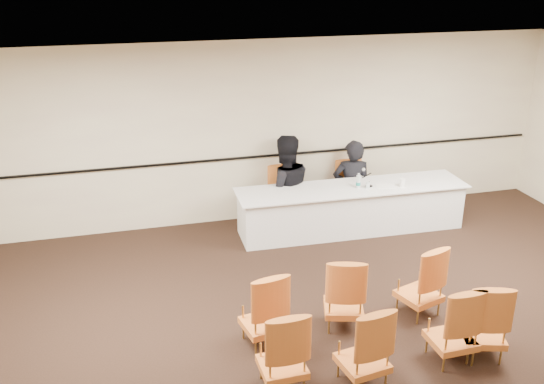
{
  "coord_description": "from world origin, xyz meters",
  "views": [
    {
      "loc": [
        -2.39,
        -5.32,
        4.22
      ],
      "look_at": [
        -0.27,
        2.6,
        1.0
      ],
      "focal_mm": 40.0,
      "sensor_mm": 36.0,
      "label": 1
    }
  ],
  "objects_px": {
    "panelist_second": "(284,192)",
    "aud_chair_front_right": "(420,280)",
    "coffee_cup": "(402,183)",
    "aud_chair_back_mid": "(364,344)",
    "panelist_second_chair": "(284,196)",
    "water_bottle": "(358,181)",
    "aud_chair_front_mid": "(344,291)",
    "aud_chair_back_right": "(483,318)",
    "aud_chair_extra": "(453,323)",
    "panelist_main_chair": "(351,190)",
    "microphone": "(369,178)",
    "aud_chair_back_left": "(282,348)",
    "panelist_main": "(351,191)",
    "aud_chair_front_left": "(264,308)",
    "panel_table": "(351,209)",
    "drinking_glass": "(368,185)"
  },
  "relations": [
    {
      "from": "panelist_second",
      "to": "aud_chair_front_right",
      "type": "relative_size",
      "value": 2.08
    },
    {
      "from": "coffee_cup",
      "to": "aud_chair_back_mid",
      "type": "height_order",
      "value": "aud_chair_back_mid"
    },
    {
      "from": "panelist_second_chair",
      "to": "water_bottle",
      "type": "height_order",
      "value": "water_bottle"
    },
    {
      "from": "aud_chair_front_mid",
      "to": "aud_chair_back_right",
      "type": "relative_size",
      "value": 1.0
    },
    {
      "from": "water_bottle",
      "to": "aud_chair_extra",
      "type": "distance_m",
      "value": 3.47
    },
    {
      "from": "panelist_main_chair",
      "to": "microphone",
      "type": "bearing_deg",
      "value": -84.46
    },
    {
      "from": "panelist_second",
      "to": "aud_chair_back_left",
      "type": "bearing_deg",
      "value": 72.64
    },
    {
      "from": "panelist_main",
      "to": "aud_chair_front_left",
      "type": "height_order",
      "value": "panelist_main"
    },
    {
      "from": "aud_chair_front_mid",
      "to": "aud_chair_back_mid",
      "type": "bearing_deg",
      "value": -83.56
    },
    {
      "from": "panelist_second_chair",
      "to": "panel_table",
      "type": "bearing_deg",
      "value": -29.72
    },
    {
      "from": "panelist_second",
      "to": "aud_chair_front_right",
      "type": "height_order",
      "value": "panelist_second"
    },
    {
      "from": "aud_chair_front_left",
      "to": "water_bottle",
      "type": "bearing_deg",
      "value": 39.33
    },
    {
      "from": "panelist_main",
      "to": "panelist_second_chair",
      "type": "relative_size",
      "value": 1.88
    },
    {
      "from": "microphone",
      "to": "aud_chair_front_left",
      "type": "relative_size",
      "value": 0.29
    },
    {
      "from": "panelist_second_chair",
      "to": "aud_chair_back_mid",
      "type": "height_order",
      "value": "same"
    },
    {
      "from": "panelist_second",
      "to": "aud_chair_back_right",
      "type": "distance_m",
      "value": 4.22
    },
    {
      "from": "coffee_cup",
      "to": "aud_chair_back_right",
      "type": "relative_size",
      "value": 0.15
    },
    {
      "from": "panelist_second",
      "to": "aud_chair_back_left",
      "type": "relative_size",
      "value": 2.08
    },
    {
      "from": "panelist_second",
      "to": "panelist_second_chair",
      "type": "height_order",
      "value": "panelist_second"
    },
    {
      "from": "aud_chair_front_left",
      "to": "aud_chair_back_right",
      "type": "xyz_separation_m",
      "value": [
        2.3,
        -0.84,
        0.0
      ]
    },
    {
      "from": "coffee_cup",
      "to": "panelist_main_chair",
      "type": "bearing_deg",
      "value": 126.49
    },
    {
      "from": "water_bottle",
      "to": "aud_chair_back_right",
      "type": "relative_size",
      "value": 0.25
    },
    {
      "from": "aud_chair_front_left",
      "to": "panelist_second",
      "type": "bearing_deg",
      "value": 59.75
    },
    {
      "from": "panelist_second",
      "to": "aud_chair_back_right",
      "type": "bearing_deg",
      "value": 104.36
    },
    {
      "from": "panelist_second_chair",
      "to": "microphone",
      "type": "bearing_deg",
      "value": -25.85
    },
    {
      "from": "microphone",
      "to": "aud_chair_front_left",
      "type": "bearing_deg",
      "value": -150.44
    },
    {
      "from": "coffee_cup",
      "to": "aud_chair_front_mid",
      "type": "bearing_deg",
      "value": -128.79
    },
    {
      "from": "drinking_glass",
      "to": "aud_chair_front_right",
      "type": "xyz_separation_m",
      "value": [
        -0.33,
        -2.43,
        -0.32
      ]
    },
    {
      "from": "panel_table",
      "to": "aud_chair_back_mid",
      "type": "height_order",
      "value": "aud_chair_back_mid"
    },
    {
      "from": "water_bottle",
      "to": "aud_chair_back_left",
      "type": "xyz_separation_m",
      "value": [
        -2.22,
        -3.39,
        -0.39
      ]
    },
    {
      "from": "panelist_main",
      "to": "coffee_cup",
      "type": "bearing_deg",
      "value": 142.12
    },
    {
      "from": "aud_chair_front_right",
      "to": "aud_chair_extra",
      "type": "height_order",
      "value": "same"
    },
    {
      "from": "aud_chair_front_right",
      "to": "aud_chair_extra",
      "type": "relative_size",
      "value": 1.0
    },
    {
      "from": "aud_chair_front_mid",
      "to": "aud_chair_back_right",
      "type": "xyz_separation_m",
      "value": [
        1.28,
        -0.93,
        0.0
      ]
    },
    {
      "from": "coffee_cup",
      "to": "aud_chair_back_right",
      "type": "distance_m",
      "value": 3.37
    },
    {
      "from": "microphone",
      "to": "aud_chair_back_left",
      "type": "distance_m",
      "value": 4.18
    },
    {
      "from": "panelist_second",
      "to": "panelist_second_chair",
      "type": "bearing_deg",
      "value": -0.97
    },
    {
      "from": "panel_table",
      "to": "aud_chair_back_right",
      "type": "height_order",
      "value": "aud_chair_back_right"
    },
    {
      "from": "panelist_main",
      "to": "aud_chair_front_mid",
      "type": "relative_size",
      "value": 1.88
    },
    {
      "from": "aud_chair_back_left",
      "to": "aud_chair_back_mid",
      "type": "xyz_separation_m",
      "value": [
        0.83,
        -0.16,
        0.0
      ]
    },
    {
      "from": "panelist_main",
      "to": "aud_chair_back_right",
      "type": "xyz_separation_m",
      "value": [
        -0.07,
        -4.04,
        0.02
      ]
    },
    {
      "from": "panelist_second_chair",
      "to": "water_bottle",
      "type": "xyz_separation_m",
      "value": [
        1.04,
        -0.63,
        0.39
      ]
    },
    {
      "from": "panelist_second",
      "to": "aud_chair_back_mid",
      "type": "bearing_deg",
      "value": 84.17
    },
    {
      "from": "coffee_cup",
      "to": "aud_chair_back_mid",
      "type": "relative_size",
      "value": 0.15
    },
    {
      "from": "drinking_glass",
      "to": "coffee_cup",
      "type": "height_order",
      "value": "coffee_cup"
    },
    {
      "from": "panelist_main",
      "to": "microphone",
      "type": "bearing_deg",
      "value": 109.75
    },
    {
      "from": "drinking_glass",
      "to": "aud_chair_extra",
      "type": "distance_m",
      "value": 3.42
    },
    {
      "from": "water_bottle",
      "to": "aud_chair_back_left",
      "type": "relative_size",
      "value": 0.25
    },
    {
      "from": "panelist_main_chair",
      "to": "water_bottle",
      "type": "height_order",
      "value": "water_bottle"
    },
    {
      "from": "panelist_main",
      "to": "panelist_second",
      "type": "height_order",
      "value": "panelist_second"
    }
  ]
}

